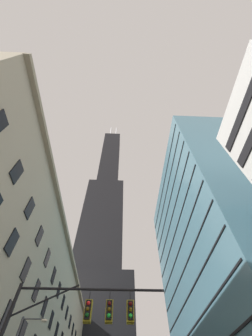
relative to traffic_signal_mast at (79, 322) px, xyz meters
name	(u,v)px	position (x,y,z in m)	size (l,w,h in m)	color
dark_skyscraper	(100,250)	(-7.01, 75.28, 50.44)	(29.68, 29.68, 192.20)	black
glass_office_midrise	(225,253)	(23.41, 24.06, 18.81)	(18.94, 38.47, 47.99)	teal
traffic_signal_mast	(79,322)	(0.00, 0.00, 0.00)	(8.63, 0.63, 6.90)	black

